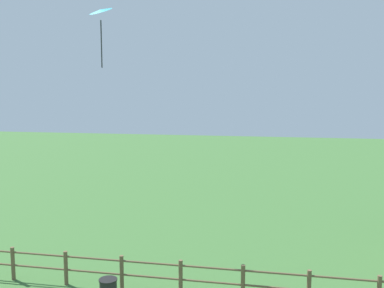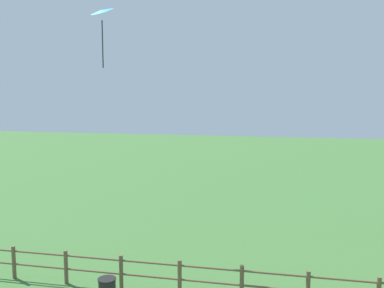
# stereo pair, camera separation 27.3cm
# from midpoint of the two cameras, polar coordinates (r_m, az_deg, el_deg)

# --- Properties ---
(wooden_fence) EXTENTS (21.20, 0.14, 1.24)m
(wooden_fence) POSITION_cam_midpoint_polar(r_m,az_deg,el_deg) (15.15, -1.12, -17.12)
(wooden_fence) COLOR brown
(wooden_fence) RESTS_ON ground_plane
(kite_cyan_delta) EXTENTS (1.26, 1.23, 2.51)m
(kite_cyan_delta) POSITION_cam_midpoint_polar(r_m,az_deg,el_deg) (18.47, -11.50, 16.76)
(kite_cyan_delta) COLOR #2DB2C6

